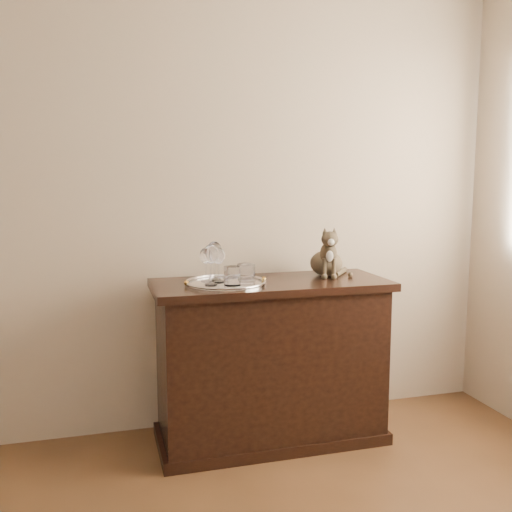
{
  "coord_description": "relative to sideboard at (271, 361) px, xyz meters",
  "views": [
    {
      "loc": [
        -0.24,
        -0.79,
        1.37
      ],
      "look_at": [
        0.52,
        1.95,
        0.98
      ],
      "focal_mm": 40.0,
      "sensor_mm": 36.0,
      "label": 1
    }
  ],
  "objects": [
    {
      "name": "wine_glass_d",
      "position": [
        -0.27,
        0.0,
        0.52
      ],
      "size": [
        0.07,
        0.07,
        0.17
      ],
      "primitive_type": null,
      "color": "white",
      "rests_on": "tray"
    },
    {
      "name": "wine_glass_b",
      "position": [
        -0.28,
        0.06,
        0.53
      ],
      "size": [
        0.07,
        0.07,
        0.2
      ],
      "primitive_type": null,
      "color": "white",
      "rests_on": "tray"
    },
    {
      "name": "sideboard",
      "position": [
        0.0,
        0.0,
        0.0
      ],
      "size": [
        1.2,
        0.5,
        0.85
      ],
      "primitive_type": null,
      "color": "black",
      "rests_on": "ground"
    },
    {
      "name": "tray",
      "position": [
        -0.24,
        -0.03,
        0.43
      ],
      "size": [
        0.4,
        0.4,
        0.01
      ],
      "primitive_type": "cylinder",
      "color": "silver",
      "rests_on": "sideboard"
    },
    {
      "name": "tumbler_c",
      "position": [
        -0.14,
        0.0,
        0.48
      ],
      "size": [
        0.08,
        0.08,
        0.09
      ],
      "primitive_type": "cylinder",
      "color": "silver",
      "rests_on": "tray"
    },
    {
      "name": "wall_back",
      "position": [
        -0.6,
        0.31,
        0.93
      ],
      "size": [
        4.0,
        0.1,
        2.7
      ],
      "primitive_type": "cube",
      "color": "#BEAA8E",
      "rests_on": "ground"
    },
    {
      "name": "cat",
      "position": [
        0.34,
        0.08,
        0.56
      ],
      "size": [
        0.32,
        0.3,
        0.27
      ],
      "primitive_type": null,
      "rotation": [
        0.0,
        0.0,
        -0.24
      ],
      "color": "brown",
      "rests_on": "sideboard"
    },
    {
      "name": "wine_glass_c",
      "position": [
        -0.32,
        -0.06,
        0.53
      ],
      "size": [
        0.07,
        0.07,
        0.2
      ],
      "primitive_type": null,
      "color": "white",
      "rests_on": "tray"
    },
    {
      "name": "tumbler_b",
      "position": [
        -0.22,
        -0.1,
        0.48
      ],
      "size": [
        0.08,
        0.08,
        0.09
      ],
      "primitive_type": "cylinder",
      "color": "silver",
      "rests_on": "tray"
    },
    {
      "name": "wine_glass_a",
      "position": [
        -0.32,
        0.05,
        0.52
      ],
      "size": [
        0.06,
        0.06,
        0.17
      ],
      "primitive_type": null,
      "color": "silver",
      "rests_on": "tray"
    },
    {
      "name": "tumbler_a",
      "position": [
        -0.16,
        -0.1,
        0.48
      ],
      "size": [
        0.09,
        0.09,
        0.1
      ],
      "primitive_type": "cylinder",
      "color": "silver",
      "rests_on": "tray"
    }
  ]
}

